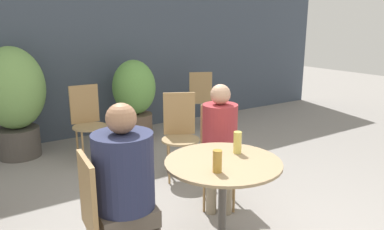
# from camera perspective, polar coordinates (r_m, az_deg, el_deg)

# --- Properties ---
(storefront_wall) EXTENTS (10.00, 0.06, 3.00)m
(storefront_wall) POSITION_cam_1_polar(r_m,az_deg,el_deg) (5.64, -18.83, 11.46)
(storefront_wall) COLOR #3D4756
(storefront_wall) RESTS_ON ground_plane
(cafe_table_near) EXTENTS (0.83, 0.83, 0.74)m
(cafe_table_near) POSITION_cam_1_polar(r_m,az_deg,el_deg) (2.72, 4.70, -9.94)
(cafe_table_near) COLOR #514C47
(cafe_table_near) RESTS_ON ground_plane
(bistro_chair_0) EXTENTS (0.47, 0.47, 0.93)m
(bistro_chair_0) POSITION_cam_1_polar(r_m,az_deg,el_deg) (3.54, 4.12, -4.78)
(bistro_chair_0) COLOR #997F56
(bistro_chair_0) RESTS_ON ground_plane
(bistro_chair_1) EXTENTS (0.42, 0.41, 0.93)m
(bistro_chair_1) POSITION_cam_1_polar(r_m,az_deg,el_deg) (2.43, -13.32, -14.42)
(bistro_chair_1) COLOR #997F56
(bistro_chair_1) RESTS_ON ground_plane
(bistro_chair_2) EXTENTS (0.41, 0.42, 0.93)m
(bistro_chair_2) POSITION_cam_1_polar(r_m,az_deg,el_deg) (4.78, -15.71, -0.21)
(bistro_chair_2) COLOR #997F56
(bistro_chair_2) RESTS_ON ground_plane
(bistro_chair_3) EXTENTS (0.45, 0.47, 0.93)m
(bistro_chair_3) POSITION_cam_1_polar(r_m,az_deg,el_deg) (5.91, 1.20, 3.02)
(bistro_chair_3) COLOR #997F56
(bistro_chair_3) RESTS_ON ground_plane
(bistro_chair_4) EXTENTS (0.46, 0.47, 0.93)m
(bistro_chair_4) POSITION_cam_1_polar(r_m,az_deg,el_deg) (4.13, -1.86, -1.95)
(bistro_chair_4) COLOR #997F56
(bistro_chair_4) RESTS_ON ground_plane
(seated_person_0) EXTENTS (0.39, 0.40, 1.16)m
(seated_person_0) POSITION_cam_1_polar(r_m,az_deg,el_deg) (3.34, 4.25, -3.26)
(seated_person_0) COLOR gray
(seated_person_0) RESTS_ON ground_plane
(seated_person_1) EXTENTS (0.40, 0.38, 1.23)m
(seated_person_1) POSITION_cam_1_polar(r_m,az_deg,el_deg) (2.39, -9.92, -10.15)
(seated_person_1) COLOR brown
(seated_person_1) RESTS_ON ground_plane
(beer_glass_0) EXTENTS (0.06, 0.06, 0.15)m
(beer_glass_0) POSITION_cam_1_polar(r_m,az_deg,el_deg) (2.45, 3.88, -7.04)
(beer_glass_0) COLOR #B28433
(beer_glass_0) RESTS_ON cafe_table_near
(beer_glass_1) EXTENTS (0.06, 0.06, 0.16)m
(beer_glass_1) POSITION_cam_1_polar(r_m,az_deg,el_deg) (2.80, 6.95, -4.18)
(beer_glass_1) COLOR #DBC65B
(beer_glass_1) RESTS_ON cafe_table_near
(potted_plant_0) EXTENTS (0.77, 0.77, 1.40)m
(potted_plant_0) POSITION_cam_1_polar(r_m,az_deg,el_deg) (5.13, -25.54, 2.62)
(potted_plant_0) COLOR #47423D
(potted_plant_0) RESTS_ON ground_plane
(potted_plant_1) EXTENTS (0.62, 0.62, 1.16)m
(potted_plant_1) POSITION_cam_1_polar(r_m,az_deg,el_deg) (5.49, -8.78, 2.80)
(potted_plant_1) COLOR brown
(potted_plant_1) RESTS_ON ground_plane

